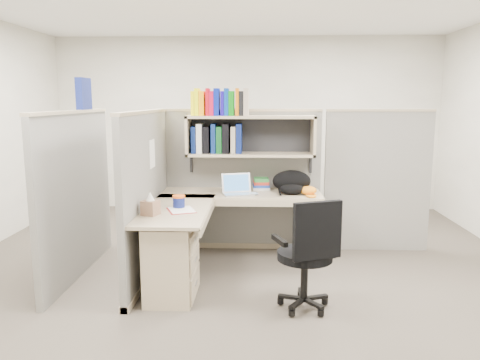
{
  "coord_description": "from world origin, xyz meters",
  "views": [
    {
      "loc": [
        0.19,
        -4.43,
        1.73
      ],
      "look_at": [
        0.0,
        0.25,
        0.92
      ],
      "focal_mm": 35.0,
      "sensor_mm": 36.0,
      "label": 1
    }
  ],
  "objects_px": {
    "laptop": "(238,184)",
    "backpack": "(292,182)",
    "task_chair": "(307,272)",
    "desk": "(193,241)",
    "snack_canister": "(179,201)"
  },
  "relations": [
    {
      "from": "backpack",
      "to": "task_chair",
      "type": "height_order",
      "value": "backpack"
    },
    {
      "from": "desk",
      "to": "snack_canister",
      "type": "distance_m",
      "value": 0.4
    },
    {
      "from": "laptop",
      "to": "snack_canister",
      "type": "height_order",
      "value": "laptop"
    },
    {
      "from": "laptop",
      "to": "backpack",
      "type": "xyz_separation_m",
      "value": [
        0.58,
        0.11,
        0.01
      ]
    },
    {
      "from": "desk",
      "to": "laptop",
      "type": "bearing_deg",
      "value": 62.3
    },
    {
      "from": "backpack",
      "to": "task_chair",
      "type": "distance_m",
      "value": 1.42
    },
    {
      "from": "backpack",
      "to": "desk",
      "type": "bearing_deg",
      "value": -121.94
    },
    {
      "from": "desk",
      "to": "task_chair",
      "type": "xyz_separation_m",
      "value": [
        1.0,
        -0.48,
        -0.1
      ]
    },
    {
      "from": "laptop",
      "to": "task_chair",
      "type": "distance_m",
      "value": 1.45
    },
    {
      "from": "backpack",
      "to": "laptop",
      "type": "bearing_deg",
      "value": -152.4
    },
    {
      "from": "desk",
      "to": "laptop",
      "type": "height_order",
      "value": "laptop"
    },
    {
      "from": "task_chair",
      "to": "laptop",
      "type": "bearing_deg",
      "value": 116.86
    },
    {
      "from": "snack_canister",
      "to": "task_chair",
      "type": "distance_m",
      "value": 1.37
    },
    {
      "from": "desk",
      "to": "task_chair",
      "type": "distance_m",
      "value": 1.11
    },
    {
      "from": "task_chair",
      "to": "desk",
      "type": "bearing_deg",
      "value": 154.35
    }
  ]
}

